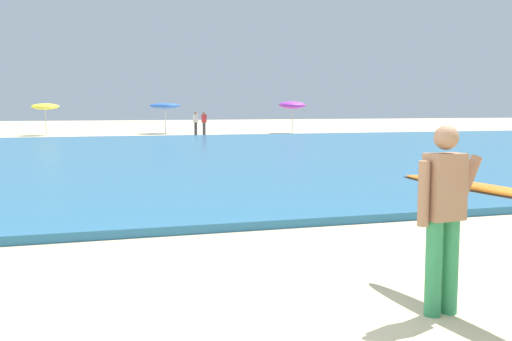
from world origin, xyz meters
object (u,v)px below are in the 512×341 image
Objects in this scene: beachgoer_near_row_left at (204,122)px; beachgoer_near_row_mid at (196,122)px; beach_umbrella_2 at (165,106)px; surfer_with_board at (464,202)px; beach_umbrella_1 at (45,106)px; beach_umbrella_3 at (292,105)px.

beachgoer_near_row_left is 0.73m from beachgoer_near_row_mid.
beach_umbrella_2 reaches higher than beachgoer_near_row_left.
beach_umbrella_1 reaches higher than surfer_with_board.
beach_umbrella_3 is at bearing 71.87° from surfer_with_board.
surfer_with_board is at bearing -98.18° from beachgoer_near_row_left.
beach_umbrella_2 is 9.03m from beach_umbrella_3.
surfer_with_board is 37.38m from beach_umbrella_3.
surfer_with_board is 1.16× the size of beach_umbrella_1.
beach_umbrella_3 is at bearing -12.60° from beach_umbrella_2.
beachgoer_near_row_mid is (4.51, 35.06, -0.18)m from surfer_with_board.
beach_umbrella_2 is at bearing 124.96° from beachgoer_near_row_mid.
beach_umbrella_1 is at bearing 174.62° from beach_umbrella_3.
beachgoer_near_row_left is (-6.66, -1.02, -1.16)m from beach_umbrella_3.
beach_umbrella_3 reaches higher than beachgoer_near_row_mid.
beach_umbrella_3 is (8.81, -1.97, 0.06)m from beach_umbrella_2.
beach_umbrella_1 is at bearing -177.18° from beach_umbrella_2.
beachgoer_near_row_left is at bearing 81.82° from surfer_with_board.
beach_umbrella_3 is 7.23m from beachgoer_near_row_mid.
surfer_with_board is at bearing -97.32° from beachgoer_near_row_mid.
beachgoer_near_row_left is (10.09, -2.60, -1.06)m from beach_umbrella_1.
surfer_with_board is 1.16× the size of beach_umbrella_2.
beach_umbrella_1 is 0.93× the size of beach_umbrella_3.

